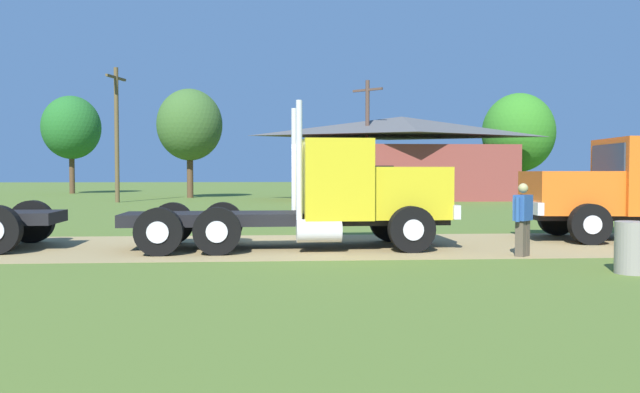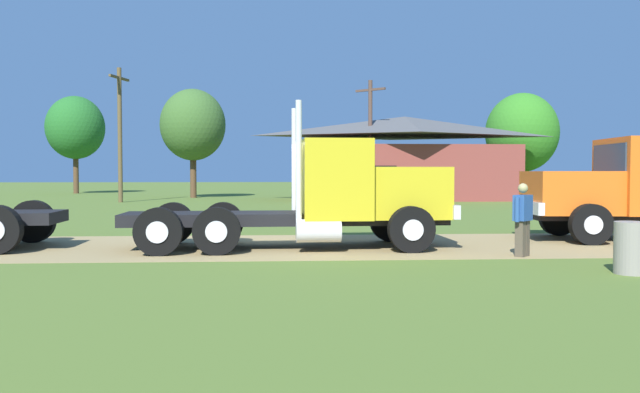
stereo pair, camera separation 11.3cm
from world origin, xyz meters
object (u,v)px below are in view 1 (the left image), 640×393
(truck_foreground_white, at_px, (336,196))
(utility_pole_far, at_px, (367,137))
(truck_near_left, at_px, (629,191))
(utility_pole_near, at_px, (117,131))
(shed_building, at_px, (401,160))
(visitor_standing_near, at_px, (523,217))
(steel_barrel, at_px, (632,248))

(truck_foreground_white, xyz_separation_m, utility_pole_far, (4.38, 24.75, 2.81))
(truck_foreground_white, height_order, truck_near_left, truck_near_left)
(truck_foreground_white, relative_size, utility_pole_near, 0.97)
(truck_near_left, relative_size, shed_building, 0.50)
(visitor_standing_near, xyz_separation_m, utility_pole_far, (0.54, 26.65, 3.19))
(visitor_standing_near, bearing_deg, utility_pole_far, 88.84)
(truck_foreground_white, bearing_deg, utility_pole_near, 114.68)
(utility_pole_near, bearing_deg, shed_building, 8.56)
(visitor_standing_near, bearing_deg, shed_building, 83.87)
(visitor_standing_near, distance_m, utility_pole_far, 26.85)
(truck_near_left, height_order, steel_barrel, truck_near_left)
(utility_pole_near, bearing_deg, truck_foreground_white, -65.32)
(shed_building, height_order, utility_pole_near, utility_pole_near)
(visitor_standing_near, bearing_deg, utility_pole_near, 119.94)
(truck_foreground_white, xyz_separation_m, visitor_standing_near, (3.84, -1.91, -0.38))
(utility_pole_far, bearing_deg, visitor_standing_near, -91.16)
(visitor_standing_near, relative_size, utility_pole_far, 0.21)
(truck_foreground_white, relative_size, truck_near_left, 1.10)
(steel_barrel, height_order, shed_building, shed_building)
(shed_building, xyz_separation_m, utility_pole_near, (-17.69, -2.66, 1.62))
(utility_pole_near, bearing_deg, truck_near_left, -50.07)
(truck_foreground_white, bearing_deg, shed_building, 75.34)
(truck_foreground_white, height_order, shed_building, shed_building)
(truck_near_left, xyz_separation_m, visitor_standing_near, (-4.11, -3.04, -0.46))
(steel_barrel, distance_m, utility_pole_far, 29.27)
(visitor_standing_near, distance_m, shed_building, 28.36)
(shed_building, relative_size, utility_pole_near, 1.79)
(steel_barrel, xyz_separation_m, utility_pole_near, (-15.72, 27.87, 3.79))
(truck_near_left, distance_m, visitor_standing_near, 5.13)
(visitor_standing_near, relative_size, steel_barrel, 1.69)
(shed_building, bearing_deg, utility_pole_far, -149.14)
(visitor_standing_near, height_order, utility_pole_far, utility_pole_far)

